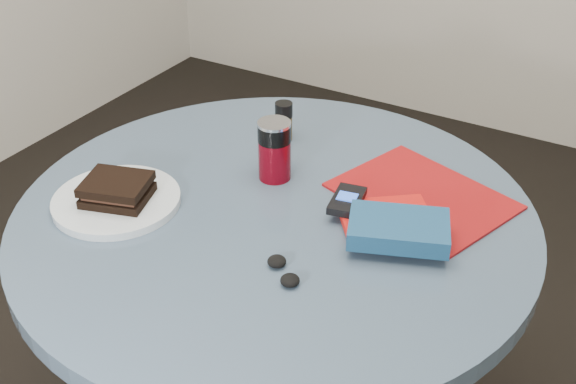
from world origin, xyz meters
The scene contains 10 objects.
table centered at (0.00, 0.00, 0.59)m, with size 1.00×1.00×0.75m.
plate centered at (-0.27, -0.14, 0.76)m, with size 0.25×0.25×0.02m, color silver.
sandwich centered at (-0.27, -0.14, 0.79)m, with size 0.15×0.13×0.04m.
soda_can centered at (-0.06, 0.10, 0.81)m, with size 0.09×0.09×0.13m.
pepper_grinder centered at (-0.13, 0.25, 0.80)m, with size 0.04×0.04×0.09m.
magazine centered at (0.23, 0.18, 0.75)m, with size 0.32×0.24×0.01m, color maroon.
red_book centered at (0.20, 0.07, 0.76)m, with size 0.17×0.11×0.01m, color #B7120E.
novel centered at (0.25, 0.01, 0.79)m, with size 0.17×0.11×0.03m, color navy.
mp3_player centered at (0.12, 0.06, 0.78)m, with size 0.07×0.10×0.02m.
headphones centered at (0.11, -0.16, 0.76)m, with size 0.09×0.08×0.02m.
Camera 1 is at (0.59, -0.97, 1.53)m, focal length 45.00 mm.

